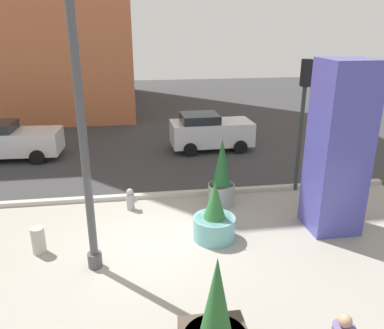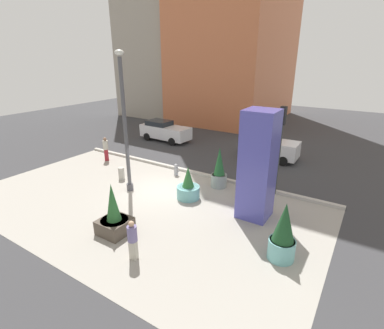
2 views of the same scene
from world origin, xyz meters
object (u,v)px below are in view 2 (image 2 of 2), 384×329
Objects in this scene: fire_hydrant at (176,170)px; art_pillar_blue at (258,166)px; traffic_light_corner at (281,137)px; car_curb_west at (269,147)px; potted_plant_mid_plaza at (219,171)px; concrete_bollard at (121,173)px; potted_plant_by_pillar at (283,235)px; car_intersection at (165,131)px; pedestrian_on_sidewalk at (132,238)px; lamp_post at (125,127)px; potted_plant_near_right at (114,217)px; potted_plant_near_left at (188,188)px; pedestrian_by_curb at (106,148)px.

art_pillar_blue is at bearing -19.29° from fire_hydrant.
traffic_light_corner is 1.20× the size of car_curb_west.
potted_plant_mid_plaza is (-2.90, 2.00, -1.52)m from art_pillar_blue.
concrete_bollard is (-8.37, -0.20, -2.11)m from art_pillar_blue.
potted_plant_by_pillar reaches higher than concrete_bollard.
potted_plant_by_pillar reaches higher than car_intersection.
fire_hydrant is at bearing -122.06° from car_curb_west.
pedestrian_on_sidewalk is (-2.58, -5.35, -1.60)m from art_pillar_blue.
lamp_post is at bearing -63.46° from car_intersection.
potted_plant_near_right is 0.57× the size of car_curb_west.
car_intersection is (-5.50, 6.07, 0.49)m from fire_hydrant.
potted_plant_near_right is (-4.43, -4.49, -1.74)m from art_pillar_blue.
art_pillar_blue is 14.14m from car_intersection.
potted_plant_by_pillar is at bearing 17.86° from potted_plant_near_right.
potted_plant_by_pillar reaches higher than fire_hydrant.
potted_plant_by_pillar is at bearing -29.66° from fire_hydrant.
concrete_bollard is 0.16× the size of car_intersection.
car_curb_west is 0.86× the size of car_intersection.
car_curb_west is (1.49, 8.39, 0.29)m from potted_plant_near_left.
potted_plant_mid_plaza is at bearing 21.89° from concrete_bollard.
art_pillar_blue is 2.92m from traffic_light_corner.
pedestrian_by_curb is (-13.67, 4.09, -0.08)m from potted_plant_by_pillar.
potted_plant_near_right is at bearing -54.87° from lamp_post.
potted_plant_near_left is 6.01m from potted_plant_by_pillar.
art_pillar_blue is 6.15m from pedestrian_on_sidewalk.
potted_plant_mid_plaza is at bearing 2.22° from pedestrian_by_curb.
potted_plant_near_left is 2.29m from potted_plant_mid_plaza.
lamp_post is 1.59× the size of car_intersection.
concrete_bollard is 3.86m from pedestrian_by_curb.
traffic_light_corner reaches higher than car_intersection.
art_pillar_blue is 2.17× the size of potted_plant_by_pillar.
car_curb_west is at bearing 82.58° from potted_plant_mid_plaza.
lamp_post is at bearing -170.96° from art_pillar_blue.
potted_plant_near_left is 2.35× the size of concrete_bollard.
pedestrian_on_sidewalk is (4.25, -4.26, -2.70)m from lamp_post.
pedestrian_by_curb is (-9.12, 7.01, 0.07)m from pedestrian_on_sidewalk.
traffic_light_corner is (0.11, 2.83, 0.70)m from art_pillar_blue.
art_pillar_blue reaches higher than car_intersection.
traffic_light_corner is at bearing 87.84° from art_pillar_blue.
potted_plant_near_right is at bearing -47.50° from concrete_bollard.
potted_plant_near_right reaches higher than pedestrian_on_sidewalk.
lamp_post reaches higher than fire_hydrant.
fire_hydrant is (-5.94, 2.08, -2.12)m from art_pillar_blue.
concrete_bollard is 8.91m from car_intersection.
potted_plant_near_left reaches higher than pedestrian_by_curb.
traffic_light_corner reaches higher than potted_plant_near_left.
car_curb_west is (6.28, 8.43, 0.52)m from concrete_bollard.
potted_plant_by_pillar is at bearing -22.26° from potted_plant_near_left.
art_pillar_blue reaches higher than concrete_bollard.
car_intersection is at bearing 87.73° from pedestrian_by_curb.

